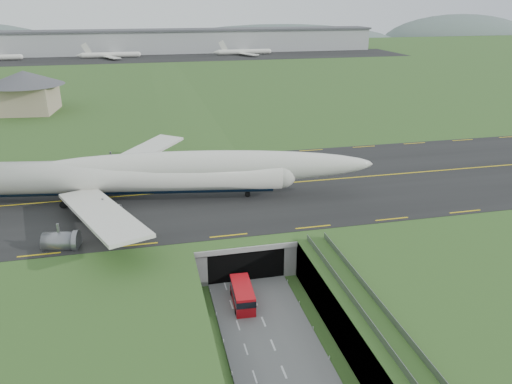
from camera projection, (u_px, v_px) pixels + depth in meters
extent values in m
plane|color=#315221|center=(258.00, 310.00, 70.13)|extent=(900.00, 900.00, 0.00)
cube|color=gray|center=(258.00, 292.00, 69.04)|extent=(800.00, 800.00, 6.00)
cube|color=slate|center=(272.00, 343.00, 63.28)|extent=(12.00, 75.00, 0.20)
cube|color=black|center=(220.00, 189.00, 97.89)|extent=(800.00, 44.00, 0.18)
cube|color=gray|center=(233.00, 220.00, 85.39)|extent=(16.00, 22.00, 1.00)
cube|color=gray|center=(193.00, 237.00, 84.82)|extent=(2.00, 22.00, 6.00)
cube|color=gray|center=(272.00, 229.00, 87.76)|extent=(2.00, 22.00, 6.00)
cube|color=black|center=(239.00, 249.00, 81.93)|extent=(12.00, 12.00, 5.00)
cube|color=#A8A8A3|center=(246.00, 249.00, 75.32)|extent=(17.00, 0.50, 0.80)
cube|color=#A8A8A3|center=(398.00, 349.00, 53.54)|extent=(3.00, 53.00, 0.50)
cube|color=gray|center=(386.00, 345.00, 52.97)|extent=(0.06, 53.00, 1.00)
cube|color=gray|center=(410.00, 342.00, 53.56)|extent=(0.06, 53.00, 1.00)
cylinder|color=#A8A8A3|center=(384.00, 357.00, 56.89)|extent=(0.90, 0.90, 5.60)
cylinder|color=#A8A8A3|center=(344.00, 299.00, 67.79)|extent=(0.90, 0.90, 5.60)
cylinder|color=silver|center=(109.00, 176.00, 90.59)|extent=(63.14, 16.24, 5.93)
sphere|color=silver|center=(281.00, 173.00, 92.39)|extent=(6.69, 6.69, 5.81)
ellipsoid|color=silver|center=(203.00, 167.00, 91.08)|extent=(63.27, 15.81, 6.23)
ellipsoid|color=black|center=(276.00, 169.00, 92.07)|extent=(4.52, 3.24, 2.08)
cylinder|color=black|center=(110.00, 188.00, 91.43)|extent=(59.47, 12.33, 2.49)
cube|color=silver|center=(133.00, 157.00, 104.83)|extent=(22.67, 25.56, 2.49)
cube|color=silver|center=(101.00, 213.00, 77.24)|extent=(15.81, 28.29, 2.49)
cylinder|color=slate|center=(124.00, 179.00, 100.20)|extent=(5.26, 3.81, 3.06)
cylinder|color=slate|center=(112.00, 165.00, 109.00)|extent=(5.26, 3.81, 3.06)
cylinder|color=slate|center=(104.00, 215.00, 83.81)|extent=(5.26, 3.81, 3.06)
cylinder|color=slate|center=(60.00, 242.00, 74.51)|extent=(5.26, 3.81, 3.06)
cylinder|color=black|center=(248.00, 194.00, 93.53)|extent=(1.08, 0.63, 1.02)
cube|color=black|center=(88.00, 197.00, 91.79)|extent=(6.56, 7.32, 1.30)
cube|color=red|center=(242.00, 295.00, 70.87)|extent=(3.04, 7.30, 2.87)
cube|color=black|center=(242.00, 291.00, 70.66)|extent=(3.10, 7.40, 0.96)
cube|color=black|center=(243.00, 302.00, 71.30)|extent=(2.82, 6.82, 0.48)
cylinder|color=black|center=(236.00, 312.00, 68.87)|extent=(0.38, 0.88, 0.86)
cylinder|color=black|center=(232.00, 293.00, 73.26)|extent=(0.38, 0.88, 0.86)
cylinder|color=black|center=(254.00, 310.00, 69.28)|extent=(0.38, 0.88, 0.86)
cylinder|color=black|center=(248.00, 292.00, 73.67)|extent=(0.38, 0.88, 0.86)
cube|color=tan|center=(27.00, 99.00, 162.25)|extent=(18.61, 18.61, 8.98)
cone|color=#4C4C51|center=(24.00, 78.00, 159.81)|extent=(27.29, 27.29, 4.49)
cube|color=#B2B2B2|center=(157.00, 42.00, 337.65)|extent=(300.00, 22.00, 15.00)
cube|color=#4C4C51|center=(156.00, 30.00, 334.93)|extent=(302.00, 24.00, 1.20)
cube|color=black|center=(160.00, 58.00, 313.08)|extent=(320.00, 50.00, 0.08)
cylinder|color=silver|center=(111.00, 55.00, 310.59)|extent=(34.00, 3.20, 3.20)
cylinder|color=silver|center=(244.00, 52.00, 328.45)|extent=(34.00, 3.20, 3.20)
ellipsoid|color=slate|center=(277.00, 48.00, 487.23)|extent=(260.00, 91.00, 44.00)
ellipsoid|color=slate|center=(459.00, 44.00, 529.21)|extent=(180.00, 63.00, 60.00)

